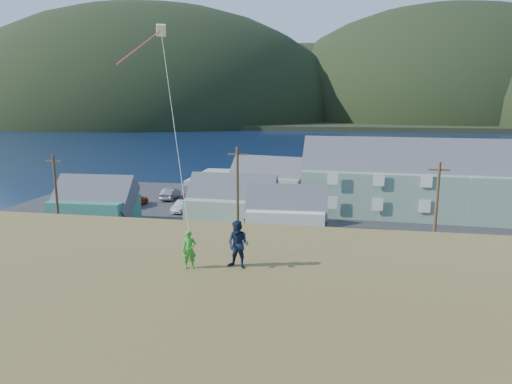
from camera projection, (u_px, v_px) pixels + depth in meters
ground at (272, 268)px, 37.23m from camera, size 900.00×900.00×0.00m
grass_strip at (268, 277)px, 35.29m from camera, size 110.00×8.00×0.10m
waterfront_lot at (293, 216)px, 53.61m from camera, size 72.00×36.00×0.12m
wharf at (271, 179)px, 76.77m from camera, size 26.00×14.00×0.90m
far_shore at (333, 117)px, 355.37m from camera, size 900.00×320.00×2.00m
far_hills at (387, 118)px, 300.13m from camera, size 760.00×265.00×143.00m
lodge at (437, 181)px, 53.18m from camera, size 31.68×10.25×11.01m
shed_teal at (95, 203)px, 49.27m from camera, size 8.71×6.28×6.70m
shed_palegreen_near at (232, 203)px, 48.98m from camera, size 9.69×6.32×6.89m
shed_white at (287, 214)px, 45.15m from camera, size 8.19×5.67×6.34m
shed_palegreen_far at (269, 180)px, 62.77m from camera, size 11.67×8.13×7.17m
utility_poles at (235, 207)px, 38.36m from camera, size 32.85×0.24×9.58m
parked_cars at (215, 200)px, 58.52m from camera, size 25.60×12.80×1.55m
kite_flyer_green at (189, 250)px, 17.15m from camera, size 0.62×0.51×1.45m
kite_flyer_navy at (238, 245)px, 17.19m from camera, size 1.03×0.88×1.83m
kite_rig at (158, 36)px, 22.27m from camera, size 2.36×3.67×11.17m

